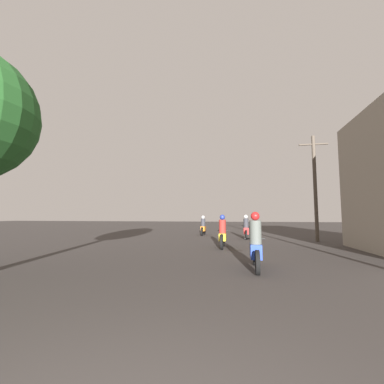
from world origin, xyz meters
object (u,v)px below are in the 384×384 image
(motorcycle_orange, at_px, (203,227))
(utility_pole_far, at_px, (315,185))
(motorcycle_blue, at_px, (256,246))
(motorcycle_yellow, at_px, (223,234))
(motorcycle_red, at_px, (246,229))

(motorcycle_orange, relative_size, utility_pole_far, 0.33)
(motorcycle_blue, relative_size, utility_pole_far, 0.31)
(motorcycle_yellow, bearing_deg, motorcycle_blue, -68.77)
(motorcycle_blue, relative_size, motorcycle_red, 0.99)
(motorcycle_blue, xyz_separation_m, utility_pole_far, (3.91, 8.39, 2.59))
(motorcycle_yellow, xyz_separation_m, motorcycle_orange, (-1.93, 7.35, -0.03))
(motorcycle_blue, distance_m, motorcycle_orange, 12.35)
(motorcycle_blue, height_order, motorcycle_yellow, motorcycle_blue)
(utility_pole_far, bearing_deg, motorcycle_red, 163.71)
(motorcycle_red, bearing_deg, motorcycle_orange, 141.39)
(motorcycle_yellow, height_order, utility_pole_far, utility_pole_far)
(motorcycle_yellow, xyz_separation_m, utility_pole_far, (5.11, 3.79, 2.61))
(motorcycle_blue, distance_m, motorcycle_red, 9.54)
(motorcycle_red, bearing_deg, motorcycle_yellow, -104.23)
(motorcycle_orange, distance_m, utility_pole_far, 8.32)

